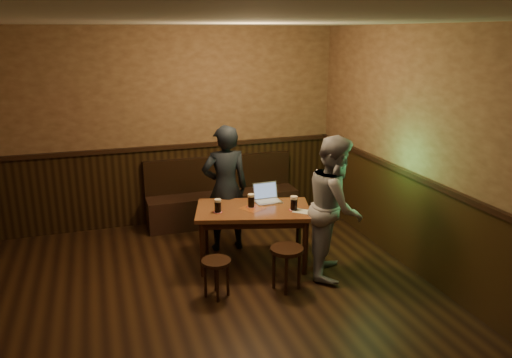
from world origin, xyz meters
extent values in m
cube|color=black|center=(0.00, 0.00, -0.01)|extent=(5.00, 6.00, 0.02)
cube|color=beige|center=(0.00, 0.00, 2.81)|extent=(5.00, 6.00, 0.02)
cube|color=#8F6A49|center=(0.00, 3.01, 1.40)|extent=(5.00, 0.02, 2.80)
cube|color=#8F6A49|center=(2.51, 0.00, 1.40)|extent=(0.02, 6.00, 2.80)
cube|color=black|center=(0.00, 2.98, 0.55)|extent=(4.98, 0.04, 1.10)
cube|color=black|center=(2.48, 0.00, 0.55)|extent=(0.04, 5.98, 1.10)
cube|color=black|center=(0.00, 2.95, 1.13)|extent=(4.98, 0.06, 0.06)
cube|color=black|center=(2.45, 0.00, 1.13)|extent=(0.06, 5.98, 0.06)
cube|color=black|center=(0.72, 2.71, 0.23)|extent=(2.20, 0.50, 0.45)
cube|color=black|center=(0.72, 2.91, 0.70)|extent=(2.20, 0.10, 0.50)
cube|color=brown|center=(0.72, 1.24, 0.69)|extent=(1.49, 1.09, 0.05)
cube|color=#32190E|center=(0.72, 1.24, 0.62)|extent=(1.35, 0.95, 0.08)
cube|color=maroon|center=(0.72, 1.24, 0.71)|extent=(0.34, 0.34, 0.00)
cylinder|color=#32190E|center=(0.07, 1.11, 0.33)|extent=(0.07, 0.07, 0.67)
cylinder|color=#32190E|center=(0.24, 1.69, 0.33)|extent=(0.07, 0.07, 0.67)
cylinder|color=#32190E|center=(1.21, 0.79, 0.33)|extent=(0.07, 0.07, 0.67)
cylinder|color=#32190E|center=(1.37, 1.37, 0.33)|extent=(0.07, 0.07, 0.67)
cylinder|color=black|center=(0.11, 0.61, 0.40)|extent=(0.36, 0.36, 0.04)
cylinder|color=black|center=(0.23, 0.59, 0.20)|extent=(0.03, 0.03, 0.40)
cylinder|color=black|center=(0.13, 0.72, 0.20)|extent=(0.03, 0.03, 0.40)
cylinder|color=black|center=(0.00, 0.62, 0.20)|extent=(0.03, 0.03, 0.40)
cylinder|color=black|center=(0.09, 0.49, 0.20)|extent=(0.03, 0.03, 0.40)
cylinder|color=black|center=(0.88, 0.53, 0.47)|extent=(0.47, 0.47, 0.04)
cylinder|color=black|center=(1.00, 0.48, 0.23)|extent=(0.04, 0.04, 0.47)
cylinder|color=black|center=(0.93, 0.66, 0.23)|extent=(0.04, 0.04, 0.47)
cylinder|color=black|center=(0.75, 0.59, 0.23)|extent=(0.04, 0.04, 0.47)
cylinder|color=black|center=(0.82, 0.41, 0.23)|extent=(0.04, 0.04, 0.47)
cylinder|color=maroon|center=(0.29, 1.24, 0.71)|extent=(0.10, 0.10, 0.00)
cylinder|color=silver|center=(0.29, 1.24, 0.72)|extent=(0.09, 0.09, 0.00)
cylinder|color=black|center=(0.29, 1.24, 0.78)|extent=(0.08, 0.08, 0.12)
cylinder|color=beige|center=(0.29, 1.24, 0.86)|extent=(0.08, 0.08, 0.03)
cylinder|color=maroon|center=(0.71, 1.28, 0.71)|extent=(0.11, 0.11, 0.00)
cylinder|color=silver|center=(0.71, 1.28, 0.72)|extent=(0.09, 0.09, 0.00)
cylinder|color=black|center=(0.71, 1.28, 0.78)|extent=(0.08, 0.08, 0.13)
cylinder|color=beige|center=(0.71, 1.28, 0.86)|extent=(0.08, 0.08, 0.03)
cylinder|color=maroon|center=(1.16, 1.03, 0.71)|extent=(0.11, 0.11, 0.00)
cylinder|color=silver|center=(1.16, 1.03, 0.72)|extent=(0.09, 0.09, 0.00)
cylinder|color=black|center=(1.16, 1.03, 0.79)|extent=(0.08, 0.08, 0.13)
cylinder|color=beige|center=(1.16, 1.03, 0.87)|extent=(0.08, 0.08, 0.03)
cube|color=silver|center=(0.96, 1.39, 0.72)|extent=(0.32, 0.23, 0.02)
cube|color=#B2B2B7|center=(0.96, 1.39, 0.73)|extent=(0.29, 0.18, 0.00)
cube|color=silver|center=(0.96, 1.50, 0.83)|extent=(0.32, 0.08, 0.20)
cube|color=#5971A6|center=(0.96, 1.49, 0.83)|extent=(0.29, 0.06, 0.18)
cube|color=silver|center=(1.24, 0.95, 0.71)|extent=(0.26, 0.26, 0.00)
imported|color=black|center=(0.53, 1.78, 0.81)|extent=(0.60, 0.40, 1.63)
imported|color=gray|center=(1.54, 0.73, 0.81)|extent=(0.92, 0.99, 1.63)
camera|label=1|loc=(-0.97, -4.04, 2.71)|focal=35.00mm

